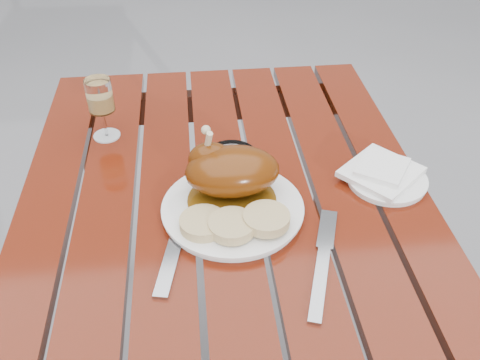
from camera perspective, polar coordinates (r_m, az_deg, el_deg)
The scene contains 10 objects.
table at distance 1.28m, azimuth -1.05°, elevation -16.44°, with size 0.80×1.20×0.75m, color maroon.
dinner_plate at distance 1.00m, azimuth -0.78°, elevation -3.15°, with size 0.27×0.27×0.02m, color white.
roast_duck at distance 1.00m, azimuth -1.18°, elevation 0.99°, with size 0.18×0.17×0.13m.
bread_dumplings at distance 0.94m, azimuth -0.67°, elevation -4.55°, with size 0.20×0.10×0.03m.
wine_glass at distance 1.22m, azimuth -14.50°, elevation 7.33°, with size 0.06×0.06×0.14m, color #E6B968.
side_plate at distance 1.12m, azimuth 15.36°, elevation 0.05°, with size 0.16×0.16×0.01m, color white.
napkin at distance 1.11m, azimuth 14.83°, elevation 0.84°, with size 0.14×0.13×0.01m, color white.
ashtray at distance 1.12m, azimuth -0.92°, elevation 2.21°, with size 0.11×0.11×0.03m, color #B2B7BC.
fork at distance 0.94m, azimuth -7.15°, elevation -7.59°, with size 0.02×0.20×0.01m, color gray.
knife at distance 0.91m, azimuth 8.69°, elevation -9.45°, with size 0.02×0.22×0.01m, color gray.
Camera 1 is at (-0.05, -0.74, 1.42)m, focal length 40.00 mm.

